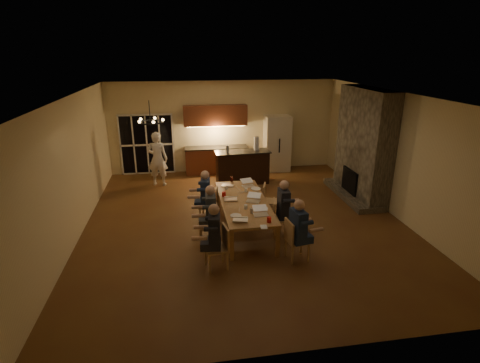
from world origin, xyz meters
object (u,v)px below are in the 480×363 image
at_px(person_left_near, 215,236).
at_px(can_cola, 232,179).
at_px(plate_far, 256,189).
at_px(plate_left, 236,216).
at_px(laptop_c, 231,195).
at_px(laptop_d, 253,197).
at_px(standing_person, 158,159).
at_px(mug_front, 246,207).
at_px(plate_near, 262,208).
at_px(chair_left_near, 216,248).
at_px(redcup_near, 269,220).
at_px(laptop_f, 248,182).
at_px(laptop_b, 261,210).
at_px(refrigerator, 277,143).
at_px(can_silver, 251,211).
at_px(dining_table, 244,215).
at_px(bar_blender, 257,144).
at_px(laptop_a, 240,215).
at_px(chair_right_near, 297,240).
at_px(person_left_mid, 211,214).
at_px(person_right_mid, 283,208).
at_px(redcup_mid, 224,194).
at_px(chair_left_far, 208,205).
at_px(laptop_e, 228,182).
at_px(chair_right_far, 272,201).
at_px(chandelier, 150,122).
at_px(can_right, 258,194).
at_px(bar_island, 242,167).
at_px(chair_left_mid, 208,225).
at_px(person_right_near, 298,231).
at_px(chair_right_mid, 282,218).

distance_m(person_left_near, can_cola, 3.14).
bearing_deg(plate_far, plate_left, -115.66).
distance_m(laptop_c, laptop_d, 0.56).
relative_size(person_left_near, standing_person, 0.78).
distance_m(mug_front, plate_near, 0.39).
xyz_separation_m(chair_left_near, redcup_near, (1.16, 0.36, 0.37)).
bearing_deg(laptop_f, mug_front, -114.24).
relative_size(laptop_b, laptop_c, 1.00).
height_order(refrigerator, laptop_c, refrigerator).
bearing_deg(laptop_b, can_silver, 149.06).
bearing_deg(mug_front, can_cola, 91.67).
height_order(dining_table, plate_left, plate_left).
relative_size(laptop_b, bar_blender, 0.73).
relative_size(laptop_a, laptop_c, 1.00).
height_order(chair_right_near, person_left_mid, person_left_mid).
relative_size(laptop_f, can_cola, 2.67).
height_order(standing_person, laptop_f, standing_person).
distance_m(chair_left_near, person_right_mid, 2.07).
bearing_deg(redcup_mid, chair_left_far, 150.60).
bearing_deg(laptop_a, can_silver, -120.50).
height_order(person_left_mid, laptop_a, person_left_mid).
relative_size(person_right_mid, standing_person, 0.78).
bearing_deg(laptop_c, laptop_e, -88.68).
relative_size(chair_right_far, laptop_e, 2.78).
distance_m(laptop_b, laptop_d, 0.79).
xyz_separation_m(chandelier, plate_left, (1.72, -0.66, -1.99)).
relative_size(person_left_near, plate_near, 5.53).
bearing_deg(laptop_d, laptop_c, -176.04).
relative_size(can_right, bar_blender, 0.27).
height_order(chair_right_near, person_left_near, person_left_near).
height_order(bar_island, chair_left_mid, bar_island).
distance_m(laptop_a, plate_left, 0.25).
distance_m(laptop_d, plate_near, 0.49).
bearing_deg(can_right, chandelier, -170.56).
relative_size(chair_right_near, laptop_a, 2.78).
distance_m(refrigerator, can_right, 4.64).
bearing_deg(person_right_near, chair_left_mid, 47.90).
xyz_separation_m(chair_left_near, laptop_f, (1.12, 2.61, 0.42)).
xyz_separation_m(refrigerator, chair_right_near, (-1.12, -6.13, -0.55)).
bearing_deg(bar_island, chair_right_far, -86.01).
distance_m(chair_right_mid, standing_person, 5.11).
distance_m(chair_right_mid, bar_blender, 4.03).
bearing_deg(chandelier, laptop_a, -26.13).
bearing_deg(laptop_b, person_right_mid, 33.08).
relative_size(laptop_e, redcup_mid, 2.67).
bearing_deg(person_left_near, chair_right_far, 149.20).
distance_m(chair_left_far, chandelier, 2.71).
distance_m(person_left_mid, can_silver, 0.92).
bearing_deg(laptop_b, chair_left_mid, 163.93).
height_order(laptop_a, plate_left, laptop_a).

